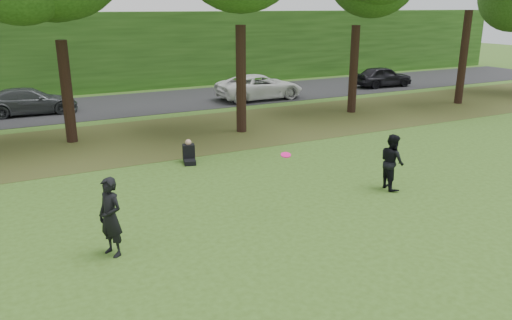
{
  "coord_description": "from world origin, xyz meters",
  "views": [
    {
      "loc": [
        -5.27,
        -7.34,
        5.41
      ],
      "look_at": [
        0.72,
        4.43,
        1.3
      ],
      "focal_mm": 35.0,
      "sensor_mm": 36.0,
      "label": 1
    }
  ],
  "objects_px": {
    "player_left": "(111,217)",
    "player_right": "(392,162)",
    "frisbee": "(286,155)",
    "seated_person": "(189,154)"
  },
  "relations": [
    {
      "from": "player_left",
      "to": "player_right",
      "type": "distance_m",
      "value": 8.52
    },
    {
      "from": "seated_person",
      "to": "player_left",
      "type": "bearing_deg",
      "value": -109.81
    },
    {
      "from": "player_right",
      "to": "seated_person",
      "type": "bearing_deg",
      "value": 51.85
    },
    {
      "from": "player_left",
      "to": "frisbee",
      "type": "bearing_deg",
      "value": 66.07
    },
    {
      "from": "frisbee",
      "to": "seated_person",
      "type": "relative_size",
      "value": 0.44
    },
    {
      "from": "player_right",
      "to": "frisbee",
      "type": "xyz_separation_m",
      "value": [
        -3.88,
        -0.22,
        0.8
      ]
    },
    {
      "from": "frisbee",
      "to": "seated_person",
      "type": "bearing_deg",
      "value": 97.57
    },
    {
      "from": "player_left",
      "to": "player_right",
      "type": "height_order",
      "value": "player_left"
    },
    {
      "from": "frisbee",
      "to": "seated_person",
      "type": "xyz_separation_m",
      "value": [
        -0.74,
        5.57,
        -1.35
      ]
    },
    {
      "from": "player_left",
      "to": "player_right",
      "type": "bearing_deg",
      "value": 66.19
    }
  ]
}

